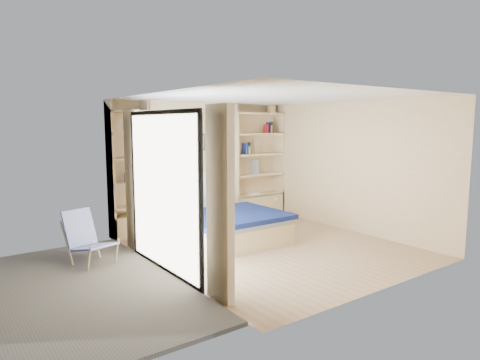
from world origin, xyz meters
TOP-DOWN VIEW (x-y plane):
  - ground at (0.00, 0.00)m, footprint 4.50×4.50m
  - room_shell at (-0.39, 1.52)m, footprint 4.50×4.50m
  - bed at (-0.42, 0.97)m, footprint 1.81×2.40m
  - photo_gallery at (-0.45, 2.22)m, footprint 1.48×0.02m
  - reading_lamps at (-0.30, 2.00)m, footprint 1.92×0.12m
  - shelf_decor at (1.10, 2.07)m, footprint 3.53×0.23m
  - deck at (-3.60, 0.00)m, footprint 3.20×4.00m
  - deck_chair at (-2.75, 0.97)m, footprint 0.68×0.90m

SIDE VIEW (x-z plane):
  - ground at x=0.00m, z-range 0.00..0.00m
  - deck at x=-3.60m, z-range -0.03..0.03m
  - bed at x=-0.42m, z-range -0.25..0.82m
  - deck_chair at x=-2.75m, z-range -0.02..0.79m
  - room_shell at x=-0.39m, z-range -1.17..3.33m
  - reading_lamps at x=-0.30m, z-range 1.03..1.17m
  - photo_gallery at x=-0.45m, z-range 1.19..2.01m
  - shelf_decor at x=1.10m, z-range 0.68..2.71m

